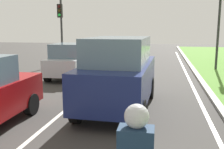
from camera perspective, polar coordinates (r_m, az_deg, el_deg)
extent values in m
plane|color=#383533|center=(12.99, 0.83, -1.24)|extent=(60.00, 60.00, 0.00)
cube|color=silver|center=(13.13, -2.18, -1.11)|extent=(0.12, 32.00, 0.01)
cube|color=silver|center=(12.85, 16.83, -1.78)|extent=(0.12, 32.00, 0.01)
cube|color=#9E9B93|center=(12.90, 19.05, -1.60)|extent=(0.24, 48.00, 0.12)
cube|color=navy|center=(8.27, 1.58, -1.24)|extent=(2.03, 4.55, 1.10)
cube|color=slate|center=(7.99, 1.41, 5.24)|extent=(1.78, 2.75, 0.80)
cylinder|color=black|center=(10.04, -1.62, -2.42)|extent=(0.24, 0.77, 0.76)
cylinder|color=black|center=(9.76, 8.38, -2.89)|extent=(0.24, 0.77, 0.76)
cylinder|color=black|center=(7.21, -7.74, -7.56)|extent=(0.24, 0.77, 0.76)
cylinder|color=black|center=(6.82, 6.31, -8.58)|extent=(0.24, 0.77, 0.76)
cylinder|color=black|center=(8.19, -17.21, -6.21)|extent=(0.23, 0.64, 0.64)
cube|color=#B7BABF|center=(13.78, -9.01, 2.25)|extent=(1.78, 3.76, 0.80)
cube|color=slate|center=(13.46, -9.42, 5.23)|extent=(1.55, 1.96, 0.68)
cylinder|color=black|center=(15.25, -10.22, 1.45)|extent=(0.24, 0.61, 0.60)
cylinder|color=black|center=(14.83, -4.70, 1.34)|extent=(0.24, 0.61, 0.60)
cylinder|color=black|center=(12.94, -13.85, -0.22)|extent=(0.24, 0.61, 0.60)
cylinder|color=black|center=(12.44, -7.42, -0.42)|extent=(0.24, 0.61, 0.60)
sphere|color=#B2B2B7|center=(2.93, 5.38, -9.07)|extent=(0.28, 0.28, 0.28)
cylinder|color=#2D2D2D|center=(17.07, 22.21, 9.56)|extent=(0.14, 0.14, 5.22)
cylinder|color=#2D2D2D|center=(18.92, -10.92, 9.05)|extent=(0.14, 0.14, 4.52)
cube|color=black|center=(18.77, -11.30, 13.45)|extent=(0.32, 0.24, 0.90)
sphere|color=#3F0F0F|center=(18.67, -11.49, 14.33)|extent=(0.20, 0.20, 0.20)
sphere|color=#382B0C|center=(18.65, -11.46, 13.47)|extent=(0.20, 0.20, 0.20)
sphere|color=green|center=(18.63, -11.43, 12.61)|extent=(0.20, 0.20, 0.20)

